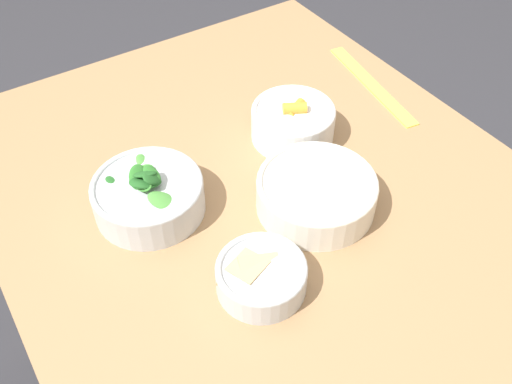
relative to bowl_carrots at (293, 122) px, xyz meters
The scene contains 6 objects.
dining_table 0.22m from the bowl_carrots, 51.54° to the right, with size 1.05×0.86×0.74m.
bowl_carrots is the anchor object (origin of this frame).
bowl_greens 0.30m from the bowl_carrots, 85.78° to the right, with size 0.18×0.18×0.10m.
bowl_beans_hotdog 0.18m from the bowl_carrots, 23.26° to the right, with size 0.19×0.19×0.06m.
bowl_cookies 0.34m from the bowl_carrots, 43.15° to the right, with size 0.13×0.13×0.05m.
ruler 0.24m from the bowl_carrots, 100.97° to the left, with size 0.30×0.08×0.00m.
Camera 1 is at (0.55, -0.38, 1.43)m, focal length 40.00 mm.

